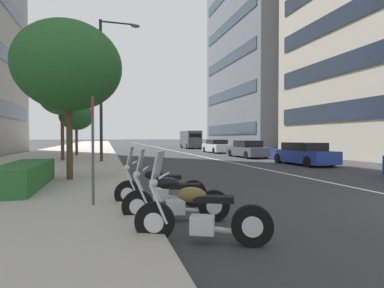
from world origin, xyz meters
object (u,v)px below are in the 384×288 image
(motorcycle_by_sign_pole, at_px, (200,216))
(street_tree_mid_sidewalk, at_px, (76,116))
(car_approaching_light, at_px, (247,150))
(street_tree_by_lamp_post, at_px, (69,67))
(street_tree_far_plaza, at_px, (62,96))
(delivery_van_ahead, at_px, (190,139))
(street_lamp_with_banners, at_px, (106,78))
(motorcycle_under_tarp, at_px, (159,189))
(car_following_behind, at_px, (216,147))
(parking_sign_by_curb, at_px, (93,140))
(car_far_down_avenue, at_px, (303,154))
(motorcycle_mid_row, at_px, (174,200))

(motorcycle_by_sign_pole, relative_size, street_tree_mid_sidewalk, 0.46)
(car_approaching_light, xyz_separation_m, street_tree_mid_sidewalk, (4.48, 13.77, 2.82))
(car_approaching_light, bearing_deg, motorcycle_by_sign_pole, 150.35)
(street_tree_by_lamp_post, height_order, street_tree_far_plaza, street_tree_by_lamp_post)
(street_tree_by_lamp_post, height_order, street_tree_mid_sidewalk, street_tree_by_lamp_post)
(delivery_van_ahead, bearing_deg, street_lamp_with_banners, 154.25)
(motorcycle_under_tarp, relative_size, street_tree_by_lamp_post, 0.38)
(motorcycle_by_sign_pole, bearing_deg, delivery_van_ahead, -81.26)
(motorcycle_under_tarp, relative_size, car_approaching_light, 0.48)
(car_approaching_light, xyz_separation_m, car_following_behind, (7.53, -0.09, 0.02))
(street_tree_far_plaza, height_order, street_tree_mid_sidewalk, street_tree_far_plaza)
(parking_sign_by_curb, bearing_deg, motorcycle_under_tarp, -88.81)
(motorcycle_under_tarp, distance_m, car_far_down_avenue, 13.46)
(motorcycle_under_tarp, xyz_separation_m, parking_sign_by_curb, (-0.03, 1.52, 1.20))
(car_far_down_avenue, xyz_separation_m, street_tree_mid_sidewalk, (11.48, 14.07, 2.82))
(car_far_down_avenue, distance_m, delivery_van_ahead, 27.00)
(street_tree_mid_sidewalk, bearing_deg, street_tree_by_lamp_post, -175.81)
(street_tree_far_plaza, bearing_deg, car_far_down_avenue, -112.03)
(street_tree_mid_sidewalk, bearing_deg, street_tree_far_plaza, 176.16)
(street_tree_by_lamp_post, bearing_deg, car_far_down_avenue, -72.85)
(motorcycle_mid_row, bearing_deg, street_lamp_with_banners, -70.17)
(street_tree_far_plaza, bearing_deg, motorcycle_by_sign_pole, -166.12)
(motorcycle_under_tarp, xyz_separation_m, street_tree_mid_sidewalk, (20.00, 3.65, 3.03))
(parking_sign_by_curb, bearing_deg, street_tree_far_plaza, 9.88)
(motorcycle_by_sign_pole, xyz_separation_m, motorcycle_mid_row, (1.34, 0.12, -0.00))
(car_far_down_avenue, distance_m, street_tree_by_lamp_post, 14.01)
(motorcycle_under_tarp, bearing_deg, car_following_behind, -100.59)
(motorcycle_under_tarp, bearing_deg, motorcycle_by_sign_pole, 107.30)
(car_approaching_light, xyz_separation_m, street_tree_far_plaza, (-1.15, 14.15, 3.75))
(car_approaching_light, distance_m, street_tree_by_lamp_post, 17.13)
(street_tree_by_lamp_post, distance_m, street_tree_mid_sidewalk, 15.53)
(street_lamp_with_banners, relative_size, street_tree_far_plaza, 1.63)
(motorcycle_by_sign_pole, xyz_separation_m, street_tree_far_plaza, (17.07, 4.22, 3.95))
(motorcycle_by_sign_pole, bearing_deg, car_approaching_light, -94.32)
(motorcycle_under_tarp, distance_m, car_approaching_light, 18.53)
(motorcycle_by_sign_pole, height_order, motorcycle_under_tarp, motorcycle_by_sign_pole)
(street_tree_mid_sidewalk, bearing_deg, motorcycle_mid_row, -170.12)
(parking_sign_by_curb, xyz_separation_m, street_tree_mid_sidewalk, (20.03, 2.13, 1.83))
(car_far_down_avenue, bearing_deg, street_tree_by_lamp_post, 106.01)
(car_approaching_light, height_order, street_lamp_with_banners, street_lamp_with_banners)
(motorcycle_mid_row, xyz_separation_m, street_tree_far_plaza, (15.73, 4.10, 3.96))
(motorcycle_mid_row, xyz_separation_m, motorcycle_under_tarp, (1.36, 0.07, 0.00))
(street_tree_by_lamp_post, relative_size, street_tree_far_plaza, 1.04)
(car_far_down_avenue, xyz_separation_m, car_following_behind, (14.53, 0.21, 0.01))
(street_lamp_with_banners, bearing_deg, motorcycle_by_sign_pole, -174.95)
(car_approaching_light, relative_size, delivery_van_ahead, 0.80)
(motorcycle_by_sign_pole, relative_size, street_tree_by_lamp_post, 0.36)
(parking_sign_by_curb, bearing_deg, delivery_van_ahead, -19.15)
(parking_sign_by_curb, distance_m, street_tree_by_lamp_post, 5.36)
(car_far_down_avenue, distance_m, car_following_behind, 14.53)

